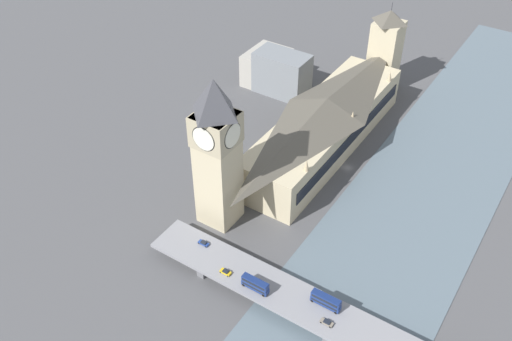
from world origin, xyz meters
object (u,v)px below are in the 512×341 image
(parliament_hall, at_px, (325,123))
(clock_tower, at_px, (217,149))
(double_decker_bus_rear, at_px, (255,284))
(car_northbound_tail, at_px, (226,272))
(double_decker_bus_lead, at_px, (326,300))
(road_bridge, at_px, (337,322))
(car_southbound_mid, at_px, (204,243))
(car_northbound_mid, at_px, (327,322))
(victoria_tower, at_px, (385,50))

(parliament_hall, relative_size, clock_tower, 1.69)
(double_decker_bus_rear, height_order, car_northbound_tail, double_decker_bus_rear)
(double_decker_bus_lead, xyz_separation_m, double_decker_bus_rear, (23.36, 7.13, 0.07))
(clock_tower, xyz_separation_m, road_bridge, (-63.88, 22.93, -29.95))
(road_bridge, relative_size, double_decker_bus_lead, 13.91)
(clock_tower, distance_m, car_southbound_mid, 35.23)
(parliament_hall, distance_m, car_northbound_mid, 103.79)
(car_northbound_tail, height_order, car_southbound_mid, car_southbound_mid)
(car_northbound_tail, bearing_deg, victoria_tower, -86.53)
(car_northbound_mid, height_order, car_northbound_tail, car_northbound_tail)
(victoria_tower, relative_size, road_bridge, 0.32)
(road_bridge, height_order, double_decker_bus_lead, double_decker_bus_lead)
(clock_tower, xyz_separation_m, car_northbound_mid, (-61.69, 26.03, -28.21))
(clock_tower, height_order, double_decker_bus_rear, clock_tower)
(victoria_tower, distance_m, car_northbound_mid, 164.64)
(car_southbound_mid, bearing_deg, double_decker_bus_lead, -179.92)
(parliament_hall, xyz_separation_m, road_bridge, (-51.45, 88.00, -8.60))
(double_decker_bus_rear, relative_size, car_northbound_tail, 2.49)
(double_decker_bus_lead, bearing_deg, clock_tower, -18.92)
(parliament_hall, xyz_separation_m, double_decker_bus_rear, (-22.13, 92.06, -4.84))
(clock_tower, bearing_deg, car_northbound_tail, 129.30)
(road_bridge, distance_m, car_northbound_tail, 42.19)
(double_decker_bus_lead, bearing_deg, victoria_tower, -73.12)
(double_decker_bus_rear, distance_m, car_southbound_mid, 28.57)
(parliament_hall, height_order, car_northbound_tail, parliament_hall)
(victoria_tower, distance_m, car_southbound_mid, 151.11)
(car_northbound_tail, relative_size, car_southbound_mid, 0.97)
(clock_tower, distance_m, car_northbound_tail, 44.62)
(car_northbound_mid, xyz_separation_m, car_northbound_tail, (39.79, 0.72, -0.01))
(parliament_hall, height_order, road_bridge, parliament_hall)
(road_bridge, bearing_deg, car_northbound_mid, 54.72)
(double_decker_bus_rear, bearing_deg, victoria_tower, -81.97)
(parliament_hall, bearing_deg, car_southbound_mid, 86.32)
(clock_tower, height_order, car_southbound_mid, clock_tower)
(parliament_hall, distance_m, car_southbound_mid, 85.45)
(double_decker_bus_rear, xyz_separation_m, car_northbound_tail, (12.67, -0.24, -2.03))
(car_northbound_tail, bearing_deg, double_decker_bus_rear, 178.92)
(car_northbound_mid, bearing_deg, car_southbound_mid, -6.36)
(double_decker_bus_rear, bearing_deg, parliament_hall, -76.48)
(road_bridge, bearing_deg, double_decker_bus_lead, -27.30)
(car_northbound_mid, relative_size, car_northbound_tail, 1.07)
(double_decker_bus_rear, distance_m, car_northbound_tail, 12.83)
(car_southbound_mid, bearing_deg, double_decker_bus_rear, 165.64)
(parliament_hall, height_order, clock_tower, clock_tower)
(victoria_tower, relative_size, double_decker_bus_lead, 4.51)
(car_northbound_tail, distance_m, car_southbound_mid, 16.42)
(car_northbound_tail, bearing_deg, car_northbound_mid, -178.96)
(double_decker_bus_lead, xyz_separation_m, car_northbound_tail, (36.03, 6.90, -1.96))
(double_decker_bus_lead, bearing_deg, car_northbound_tail, 10.84)
(clock_tower, distance_m, car_northbound_mid, 72.65)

